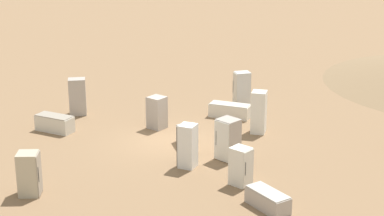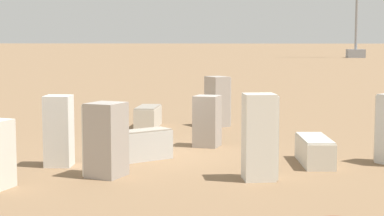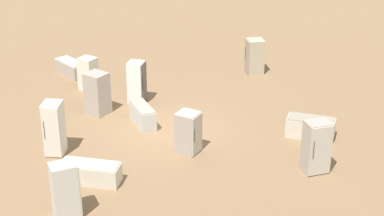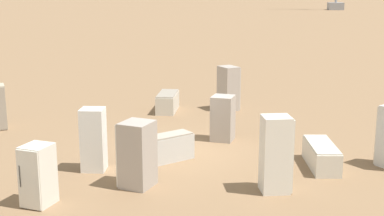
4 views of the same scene
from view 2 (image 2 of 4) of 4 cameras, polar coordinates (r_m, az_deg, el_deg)
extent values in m
plane|color=#846647|center=(17.32, -3.08, -4.05)|extent=(1000.00, 1000.00, 0.00)
cube|color=gray|center=(112.61, 14.34, 4.72)|extent=(2.87, 2.87, 1.44)
cube|color=silver|center=(14.00, 5.97, -2.58)|extent=(0.77, 0.73, 1.89)
cube|color=silver|center=(14.08, 7.38, -2.55)|extent=(0.15, 0.59, 1.81)
cylinder|color=#2D2D2D|center=(13.86, 7.71, -2.29)|extent=(0.02, 0.02, 0.66)
cube|color=beige|center=(16.71, 16.59, -1.68)|extent=(0.47, 0.40, 1.65)
cube|color=beige|center=(16.10, 10.84, -3.80)|extent=(0.82, 1.96, 0.62)
cube|color=beige|center=(16.04, 10.86, -2.64)|extent=(0.79, 1.88, 0.04)
cube|color=silver|center=(16.36, -4.41, -3.35)|extent=(1.50, 1.39, 0.73)
cube|color=gray|center=(16.30, -4.42, -2.01)|extent=(1.44, 1.34, 0.04)
cube|color=white|center=(15.79, -11.76, -2.01)|extent=(0.64, 0.61, 1.72)
cube|color=#56514C|center=(16.09, -11.47, -1.85)|extent=(0.60, 0.05, 1.65)
cylinder|color=#2D2D2D|center=(16.06, -10.70, -1.54)|extent=(0.02, 0.02, 0.60)
cube|color=beige|center=(22.48, -3.93, -0.82)|extent=(0.76, 1.72, 0.69)
cube|color=gray|center=(22.44, -3.94, 0.11)|extent=(0.73, 1.65, 0.04)
cube|color=#A89E93|center=(14.41, -7.62, -2.82)|extent=(0.94, 0.98, 1.66)
cube|color=silver|center=(14.61, -8.88, -2.71)|extent=(0.29, 0.72, 1.59)
cylinder|color=#2D2D2D|center=(14.84, -8.41, -2.25)|extent=(0.02, 0.02, 0.58)
cube|color=#A89E93|center=(18.32, 1.35, -1.17)|extent=(0.82, 0.83, 1.46)
cube|color=#BCB7AD|center=(18.67, 1.67, -1.04)|extent=(0.64, 0.19, 1.40)
cylinder|color=#2D2D2D|center=(18.63, 2.40, -0.83)|extent=(0.02, 0.02, 0.51)
cube|color=#A89E93|center=(22.61, 2.25, 0.59)|extent=(0.94, 0.99, 1.76)
cube|color=#BCB7AD|center=(22.78, 2.94, 0.63)|extent=(0.45, 0.66, 1.69)
cylinder|color=#2D2D2D|center=(22.55, 3.38, 0.79)|extent=(0.02, 0.02, 0.62)
camera|label=1|loc=(26.36, -75.35, 16.37)|focal=60.00mm
camera|label=3|loc=(30.53, 42.47, 18.93)|focal=60.00mm
camera|label=4|loc=(2.46, -23.02, 55.83)|focal=50.00mm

